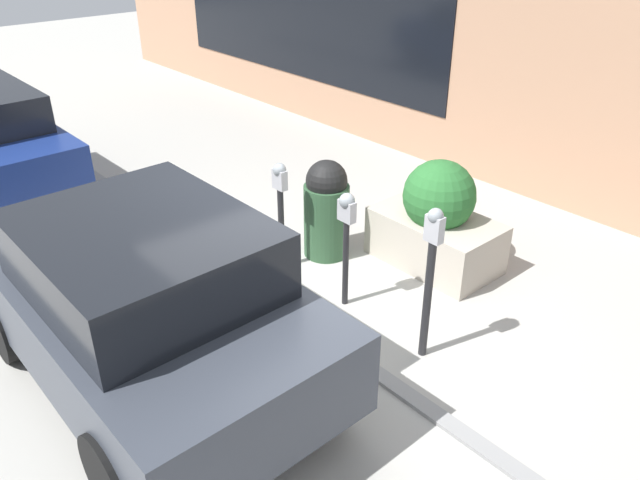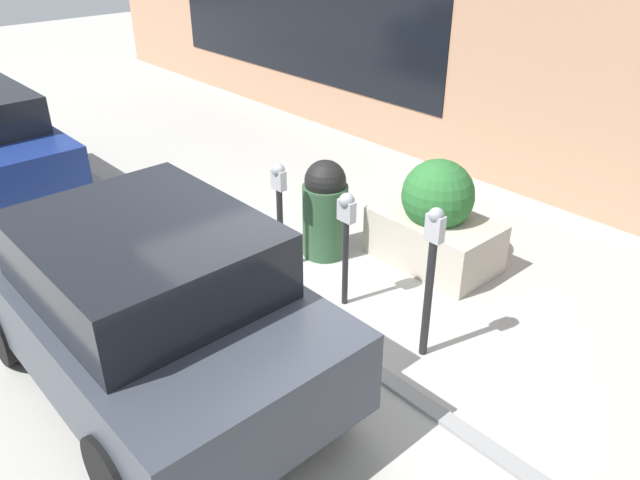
{
  "view_description": "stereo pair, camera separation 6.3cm",
  "coord_description": "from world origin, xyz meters",
  "px_view_note": "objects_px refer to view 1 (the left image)",
  "views": [
    {
      "loc": [
        -4.05,
        3.4,
        3.86
      ],
      "look_at": [
        0.0,
        -0.15,
        0.9
      ],
      "focal_mm": 35.0,
      "sensor_mm": 36.0,
      "label": 1
    },
    {
      "loc": [
        -4.01,
        3.45,
        3.86
      ],
      "look_at": [
        0.0,
        -0.15,
        0.9
      ],
      "focal_mm": 35.0,
      "sensor_mm": 36.0,
      "label": 2
    }
  ],
  "objects_px": {
    "parking_meter_nearest": "(431,266)",
    "trash_bin": "(326,209)",
    "parking_meter_second": "(346,226)",
    "parking_meter_middle": "(280,198)",
    "planter_box": "(437,222)",
    "parked_car_middle": "(144,300)"
  },
  "relations": [
    {
      "from": "parking_meter_nearest",
      "to": "parking_meter_middle",
      "type": "height_order",
      "value": "parking_meter_nearest"
    },
    {
      "from": "parking_meter_second",
      "to": "parking_meter_middle",
      "type": "relative_size",
      "value": 1.0
    },
    {
      "from": "parking_meter_middle",
      "to": "parked_car_middle",
      "type": "relative_size",
      "value": 0.34
    },
    {
      "from": "parking_meter_nearest",
      "to": "parking_meter_middle",
      "type": "bearing_deg",
      "value": -0.02
    },
    {
      "from": "trash_bin",
      "to": "planter_box",
      "type": "bearing_deg",
      "value": -141.14
    },
    {
      "from": "parking_meter_second",
      "to": "planter_box",
      "type": "distance_m",
      "value": 1.45
    },
    {
      "from": "parking_meter_middle",
      "to": "trash_bin",
      "type": "xyz_separation_m",
      "value": [
        -0.11,
        -0.6,
        -0.29
      ]
    },
    {
      "from": "parking_meter_second",
      "to": "planter_box",
      "type": "bearing_deg",
      "value": -92.85
    },
    {
      "from": "planter_box",
      "to": "trash_bin",
      "type": "height_order",
      "value": "planter_box"
    },
    {
      "from": "parking_meter_nearest",
      "to": "planter_box",
      "type": "height_order",
      "value": "parking_meter_nearest"
    },
    {
      "from": "trash_bin",
      "to": "parking_meter_second",
      "type": "bearing_deg",
      "value": 148.78
    },
    {
      "from": "parking_meter_middle",
      "to": "parked_car_middle",
      "type": "distance_m",
      "value": 2.26
    },
    {
      "from": "parking_meter_nearest",
      "to": "trash_bin",
      "type": "xyz_separation_m",
      "value": [
        2.07,
        -0.6,
        -0.37
      ]
    },
    {
      "from": "parking_meter_nearest",
      "to": "parking_meter_middle",
      "type": "xyz_separation_m",
      "value": [
        2.18,
        -0.0,
        -0.08
      ]
    },
    {
      "from": "planter_box",
      "to": "parking_meter_second",
      "type": "bearing_deg",
      "value": 87.15
    },
    {
      "from": "planter_box",
      "to": "parked_car_middle",
      "type": "height_order",
      "value": "parked_car_middle"
    },
    {
      "from": "parking_meter_second",
      "to": "parking_meter_nearest",
      "type": "bearing_deg",
      "value": 178.67
    },
    {
      "from": "parking_meter_nearest",
      "to": "parked_car_middle",
      "type": "xyz_separation_m",
      "value": [
        1.37,
        2.1,
        -0.12
      ]
    },
    {
      "from": "planter_box",
      "to": "parking_meter_nearest",
      "type": "bearing_deg",
      "value": 126.48
    },
    {
      "from": "parking_meter_second",
      "to": "parking_meter_middle",
      "type": "bearing_deg",
      "value": 1.36
    },
    {
      "from": "parking_meter_middle",
      "to": "parked_car_middle",
      "type": "xyz_separation_m",
      "value": [
        -0.81,
        2.1,
        -0.04
      ]
    },
    {
      "from": "parking_meter_middle",
      "to": "trash_bin",
      "type": "bearing_deg",
      "value": -100.6
    }
  ]
}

